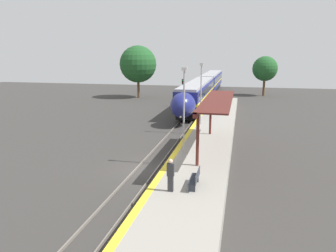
% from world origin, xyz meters
% --- Properties ---
extents(ground_plane, '(120.00, 120.00, 0.00)m').
position_xyz_m(ground_plane, '(0.00, 0.00, 0.00)').
color(ground_plane, '#383533').
extents(rail_left, '(0.08, 90.00, 0.15)m').
position_xyz_m(rail_left, '(-0.72, 0.00, 0.07)').
color(rail_left, slate).
rests_on(rail_left, ground_plane).
extents(rail_right, '(0.08, 90.00, 0.15)m').
position_xyz_m(rail_right, '(0.72, 0.00, 0.07)').
color(rail_right, slate).
rests_on(rail_right, ground_plane).
extents(train, '(2.91, 47.08, 3.96)m').
position_xyz_m(train, '(0.00, 36.15, 2.27)').
color(train, black).
rests_on(train, ground_plane).
extents(platform_right, '(4.07, 64.00, 1.04)m').
position_xyz_m(platform_right, '(3.63, 0.00, 0.52)').
color(platform_right, gray).
rests_on(platform_right, ground_plane).
extents(platform_bench, '(0.44, 1.77, 0.89)m').
position_xyz_m(platform_bench, '(4.05, -4.54, 1.51)').
color(platform_bench, '#2D333D').
rests_on(platform_bench, platform_right).
extents(person_waiting, '(0.36, 0.23, 1.74)m').
position_xyz_m(person_waiting, '(2.89, -5.38, 1.94)').
color(person_waiting, '#333338').
rests_on(person_waiting, platform_right).
extents(railway_signal, '(0.28, 0.28, 4.18)m').
position_xyz_m(railway_signal, '(-2.44, 27.94, 2.57)').
color(railway_signal, '#59595E').
rests_on(railway_signal, ground_plane).
extents(lamppost_near, '(0.36, 0.20, 6.04)m').
position_xyz_m(lamppost_near, '(2.36, 1.46, 4.45)').
color(lamppost_near, '#9E9EA3').
rests_on(lamppost_near, platform_right).
extents(lamppost_mid, '(0.36, 0.20, 6.04)m').
position_xyz_m(lamppost_mid, '(2.36, 11.15, 4.45)').
color(lamppost_mid, '#9E9EA3').
rests_on(lamppost_mid, platform_right).
extents(station_canopy, '(2.02, 11.47, 3.69)m').
position_xyz_m(station_canopy, '(4.27, 3.10, 4.48)').
color(station_canopy, '#511E19').
rests_on(station_canopy, platform_right).
extents(background_tree_left, '(6.59, 6.59, 9.35)m').
position_xyz_m(background_tree_left, '(-12.13, 36.32, 6.04)').
color(background_tree_left, brown).
rests_on(background_tree_left, ground_plane).
extents(background_tree_right, '(4.64, 4.64, 7.46)m').
position_xyz_m(background_tree_right, '(10.37, 44.07, 5.11)').
color(background_tree_right, brown).
rests_on(background_tree_right, ground_plane).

